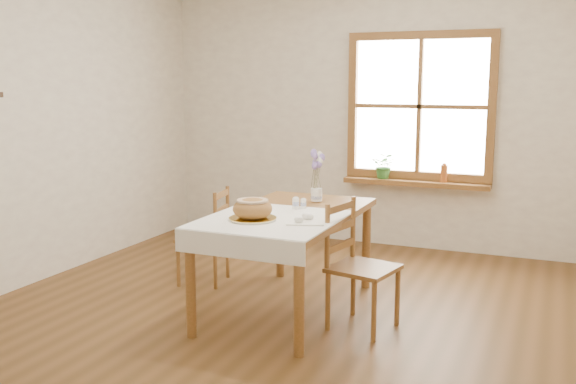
% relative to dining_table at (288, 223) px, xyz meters
% --- Properties ---
extents(ground, '(5.00, 5.00, 0.00)m').
position_rel_dining_table_xyz_m(ground, '(0.00, -0.30, -0.66)').
color(ground, brown).
rests_on(ground, ground).
extents(room_walls, '(4.60, 5.10, 2.65)m').
position_rel_dining_table_xyz_m(room_walls, '(0.00, -0.30, 1.04)').
color(room_walls, white).
rests_on(room_walls, ground).
extents(window, '(1.46, 0.08, 1.46)m').
position_rel_dining_table_xyz_m(window, '(0.50, 2.17, 0.79)').
color(window, brown).
rests_on(window, ground).
extents(window_sill, '(1.46, 0.20, 0.05)m').
position_rel_dining_table_xyz_m(window_sill, '(0.50, 2.10, 0.03)').
color(window_sill, brown).
rests_on(window_sill, ground).
extents(dining_table, '(0.90, 1.60, 0.75)m').
position_rel_dining_table_xyz_m(dining_table, '(0.00, 0.00, 0.00)').
color(dining_table, brown).
rests_on(dining_table, ground).
extents(table_linen, '(0.91, 0.99, 0.01)m').
position_rel_dining_table_xyz_m(table_linen, '(0.00, -0.30, 0.09)').
color(table_linen, white).
rests_on(table_linen, dining_table).
extents(chair_left, '(0.46, 0.44, 0.81)m').
position_rel_dining_table_xyz_m(chair_left, '(-0.93, 0.34, -0.26)').
color(chair_left, brown).
rests_on(chair_left, ground).
extents(chair_right, '(0.51, 0.49, 0.89)m').
position_rel_dining_table_xyz_m(chair_right, '(0.62, -0.13, -0.22)').
color(chair_right, brown).
rests_on(chair_right, ground).
extents(bread_plate, '(0.33, 0.33, 0.02)m').
position_rel_dining_table_xyz_m(bread_plate, '(-0.10, -0.39, 0.10)').
color(bread_plate, white).
rests_on(bread_plate, table_linen).
extents(bread_loaf, '(0.27, 0.27, 0.15)m').
position_rel_dining_table_xyz_m(bread_loaf, '(-0.10, -0.39, 0.19)').
color(bread_loaf, olive).
rests_on(bread_loaf, bread_plate).
extents(egg_napkin, '(0.31, 0.29, 0.01)m').
position_rel_dining_table_xyz_m(egg_napkin, '(0.26, -0.32, 0.10)').
color(egg_napkin, white).
rests_on(egg_napkin, table_linen).
extents(eggs, '(0.24, 0.23, 0.04)m').
position_rel_dining_table_xyz_m(eggs, '(0.26, -0.32, 0.13)').
color(eggs, white).
rests_on(eggs, egg_napkin).
extents(salt_shaker, '(0.05, 0.05, 0.10)m').
position_rel_dining_table_xyz_m(salt_shaker, '(0.03, 0.08, 0.14)').
color(salt_shaker, white).
rests_on(salt_shaker, table_linen).
extents(pepper_shaker, '(0.05, 0.05, 0.08)m').
position_rel_dining_table_xyz_m(pepper_shaker, '(0.07, 0.12, 0.14)').
color(pepper_shaker, white).
rests_on(pepper_shaker, table_linen).
extents(flower_vase, '(0.09, 0.09, 0.10)m').
position_rel_dining_table_xyz_m(flower_vase, '(0.05, 0.45, 0.13)').
color(flower_vase, white).
rests_on(flower_vase, dining_table).
extents(lavender_bouquet, '(0.16, 0.16, 0.30)m').
position_rel_dining_table_xyz_m(lavender_bouquet, '(0.05, 0.45, 0.33)').
color(lavender_bouquet, '#7860AB').
rests_on(lavender_bouquet, flower_vase).
extents(potted_plant, '(0.25, 0.27, 0.20)m').
position_rel_dining_table_xyz_m(potted_plant, '(0.17, 2.10, 0.15)').
color(potted_plant, '#35772F').
rests_on(potted_plant, window_sill).
extents(amber_bottle, '(0.07, 0.07, 0.19)m').
position_rel_dining_table_xyz_m(amber_bottle, '(0.78, 2.10, 0.15)').
color(amber_bottle, '#A4511E').
rests_on(amber_bottle, window_sill).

